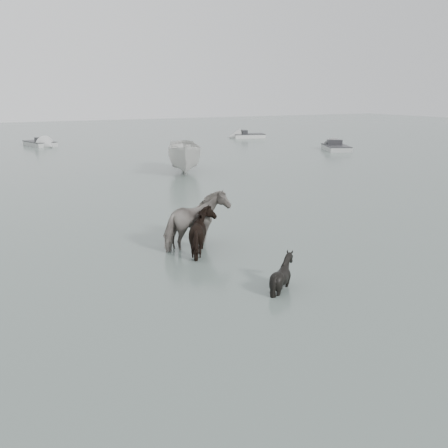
{
  "coord_description": "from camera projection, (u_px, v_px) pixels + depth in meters",
  "views": [
    {
      "loc": [
        -5.07,
        -10.16,
        4.37
      ],
      "look_at": [
        0.72,
        1.09,
        1.0
      ],
      "focal_mm": 40.0,
      "sensor_mm": 36.0,
      "label": 1
    }
  ],
  "objects": [
    {
      "name": "skiff_port",
      "position": [
        336.0,
        145.0,
        38.19
      ],
      "size": [
        3.33,
        4.7,
        0.75
      ],
      "primitive_type": null,
      "rotation": [
        0.0,
        0.0,
        1.13
      ],
      "color": "#9DA09E",
      "rests_on": "ground"
    },
    {
      "name": "ground",
      "position": [
        218.0,
        277.0,
        12.09
      ],
      "size": [
        140.0,
        140.0,
        0.0
      ],
      "primitive_type": "plane",
      "color": "#516059",
      "rests_on": "ground"
    },
    {
      "name": "pony_black",
      "position": [
        283.0,
        265.0,
        11.31
      ],
      "size": [
        1.09,
        0.99,
        1.13
      ],
      "primitive_type": "imported",
      "rotation": [
        0.0,
        0.0,
        1.49
      ],
      "color": "black",
      "rests_on": "ground"
    },
    {
      "name": "boat_small",
      "position": [
        185.0,
        155.0,
        27.56
      ],
      "size": [
        3.5,
        5.21,
        1.88
      ],
      "primitive_type": "imported",
      "rotation": [
        0.0,
        0.0,
        -0.38
      ],
      "color": "beige",
      "rests_on": "ground"
    },
    {
      "name": "pony_dark",
      "position": [
        205.0,
        228.0,
        13.82
      ],
      "size": [
        1.28,
        1.47,
        1.41
      ],
      "primitive_type": "imported",
      "rotation": [
        0.0,
        0.0,
        1.51
      ],
      "color": "black",
      "rests_on": "ground"
    },
    {
      "name": "skiff_star",
      "position": [
        249.0,
        134.0,
        48.54
      ],
      "size": [
        4.4,
        2.71,
        0.75
      ],
      "primitive_type": null,
      "rotation": [
        0.0,
        0.0,
        2.85
      ],
      "color": "beige",
      "rests_on": "ground"
    },
    {
      "name": "pony_pinto",
      "position": [
        196.0,
        217.0,
        14.35
      ],
      "size": [
        2.3,
        1.66,
        1.77
      ],
      "primitive_type": "imported",
      "rotation": [
        0.0,
        0.0,
        1.95
      ],
      "color": "black",
      "rests_on": "ground"
    },
    {
      "name": "skiff_mid",
      "position": [
        40.0,
        141.0,
        41.28
      ],
      "size": [
        2.72,
        4.78,
        0.75
      ],
      "primitive_type": null,
      "rotation": [
        0.0,
        0.0,
        -1.31
      ],
      "color": "#A5A7A4",
      "rests_on": "ground"
    }
  ]
}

